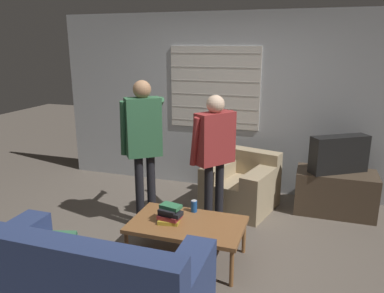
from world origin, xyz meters
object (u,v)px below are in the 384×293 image
object	(u,v)px
coffee_table	(187,226)
soda_can	(194,206)
person_left_standing	(143,137)
armchair_beige	(242,185)
book_stack	(170,214)
couch_blue	(85,291)
person_right_standing	(214,145)
tv	(339,154)
spare_remote	(176,208)

from	to	relation	value
coffee_table	soda_can	bearing A→B (deg)	92.80
coffee_table	person_left_standing	size ratio (longest dim) A/B	0.65
armchair_beige	book_stack	xyz separation A→B (m)	(-0.45, -1.46, 0.18)
couch_blue	book_stack	xyz separation A→B (m)	(0.24, 1.11, 0.15)
person_right_standing	armchair_beige	bearing A→B (deg)	16.35
couch_blue	tv	size ratio (longest dim) A/B	2.42
person_left_standing	armchair_beige	bearing A→B (deg)	5.22
coffee_table	couch_blue	bearing A→B (deg)	-109.33
armchair_beige	person_right_standing	distance (m)	0.96
soda_can	coffee_table	bearing A→B (deg)	-87.20
tv	soda_can	xyz separation A→B (m)	(-1.46, -1.36, -0.32)
spare_remote	person_left_standing	bearing A→B (deg)	145.58
person_left_standing	book_stack	xyz separation A→B (m)	(0.53, -0.58, -0.61)
person_left_standing	spare_remote	size ratio (longest dim) A/B	13.06
couch_blue	book_stack	world-z (taller)	couch_blue
soda_can	person_left_standing	bearing A→B (deg)	158.67
armchair_beige	tv	distance (m)	1.28
armchair_beige	coffee_table	xyz separation A→B (m)	(-0.28, -1.42, 0.06)
armchair_beige	coffee_table	world-z (taller)	armchair_beige
tv	person_right_standing	distance (m)	1.63
couch_blue	person_right_standing	size ratio (longest dim) A/B	1.12
armchair_beige	spare_remote	xyz separation A→B (m)	(-0.49, -1.16, 0.11)
tv	person_left_standing	world-z (taller)	person_left_standing
armchair_beige	spare_remote	size ratio (longest dim) A/B	7.50
coffee_table	soda_can	world-z (taller)	soda_can
armchair_beige	person_right_standing	world-z (taller)	person_right_standing
book_stack	soda_can	distance (m)	0.34
book_stack	person_right_standing	bearing A→B (deg)	75.27
coffee_table	tv	distance (m)	2.22
coffee_table	book_stack	distance (m)	0.21
person_left_standing	person_right_standing	distance (m)	0.81
couch_blue	book_stack	bearing A→B (deg)	77.63
person_left_standing	spare_remote	xyz separation A→B (m)	(0.49, -0.28, -0.68)
book_stack	soda_can	world-z (taller)	book_stack
person_right_standing	book_stack	xyz separation A→B (m)	(-0.22, -0.84, -0.51)
armchair_beige	person_left_standing	distance (m)	1.54
person_right_standing	soda_can	bearing A→B (deg)	-151.19
book_stack	soda_can	bearing A→B (deg)	63.76
coffee_table	book_stack	size ratio (longest dim) A/B	4.55
person_right_standing	soda_can	size ratio (longest dim) A/B	12.48
couch_blue	person_left_standing	bearing A→B (deg)	99.70
book_stack	armchair_beige	bearing A→B (deg)	73.06
couch_blue	person_right_standing	xyz separation A→B (m)	(0.46, 1.96, 0.66)
armchair_beige	book_stack	bearing A→B (deg)	87.78
tv	soda_can	bearing A→B (deg)	10.04
couch_blue	coffee_table	world-z (taller)	couch_blue
coffee_table	person_right_standing	world-z (taller)	person_right_standing
book_stack	soda_can	xyz separation A→B (m)	(0.15, 0.31, -0.02)
armchair_beige	coffee_table	size ratio (longest dim) A/B	0.89
couch_blue	spare_remote	xyz separation A→B (m)	(0.20, 1.41, 0.07)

